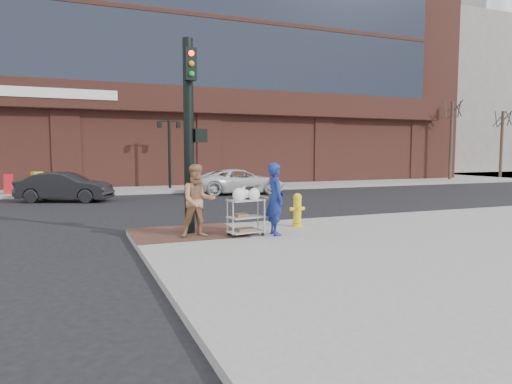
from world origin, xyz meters
name	(u,v)px	position (x,y,z in m)	size (l,w,h in m)	color
ground	(217,243)	(0.00, 0.00, 0.00)	(220.00, 220.00, 0.00)	black
sidewalk_far	(243,174)	(12.50, 32.00, 0.07)	(65.00, 36.00, 0.15)	gray
brick_curb_ramp	(185,233)	(-0.60, 0.90, 0.16)	(2.80, 2.40, 0.01)	#4B2B23
bank_building	(168,19)	(5.00, 31.00, 14.15)	(42.00, 26.00, 28.00)	brown
filler_block	(421,101)	(40.00, 38.00, 9.00)	(14.00, 20.00, 18.00)	slate
bare_tree_a	(453,100)	(24.00, 16.50, 6.27)	(1.80, 1.80, 7.20)	#382B21
bare_tree_b	(503,109)	(30.00, 17.00, 5.79)	(1.80, 1.80, 6.70)	#382B21
lamp_post	(169,146)	(2.00, 16.00, 2.62)	(1.32, 0.22, 4.00)	black
traffic_signal_pole	(190,130)	(-0.48, 0.77, 2.83)	(0.61, 0.51, 5.00)	black
woman_blue	(275,199)	(1.48, -0.25, 1.08)	(0.68, 0.44, 1.85)	navy
pedestrian_tan	(198,201)	(-0.44, 0.18, 1.06)	(0.89, 0.69, 1.82)	#A2704C
sedan_dark	(65,187)	(-3.66, 11.68, 0.68)	(1.44, 4.14, 1.36)	black
minivan_white	(240,181)	(5.12, 12.45, 0.68)	(2.24, 4.86, 1.35)	silver
utility_cart	(246,214)	(0.73, -0.10, 0.72)	(0.98, 0.67, 1.25)	#A1A0A6
fire_hydrant	(297,209)	(2.61, 0.73, 0.64)	(0.45, 0.31, 0.96)	yellow
newsbox_red	(8,184)	(-6.36, 15.21, 0.66)	(0.43, 0.38, 1.01)	#B41422
newsbox_yellow	(37,183)	(-5.01, 14.89, 0.71)	(0.47, 0.43, 1.12)	gold
newsbox_blue	(54,183)	(-4.26, 15.63, 0.62)	(0.39, 0.35, 0.93)	#18209E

